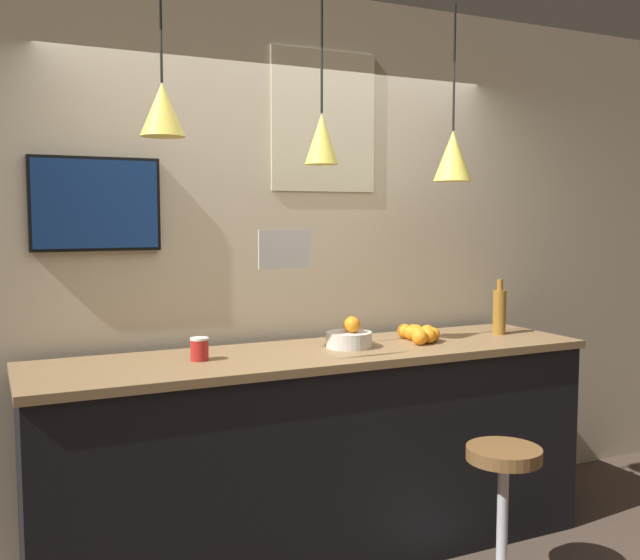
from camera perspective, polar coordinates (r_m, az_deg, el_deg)
The scene contains 13 objects.
back_wall at distance 3.89m, azimuth -2.87°, elevation 1.37°, with size 8.00×0.06×2.90m.
service_counter at distance 3.66m, azimuth 0.00°, elevation -13.69°, with size 2.81×0.69×1.04m.
bar_stool at distance 3.46m, azimuth 14.41°, elevation -17.06°, with size 0.45×0.45×0.67m.
fruit_bowl at distance 3.61m, azimuth 2.39°, elevation -4.51°, with size 0.23×0.23×0.16m.
orange_pile at distance 3.82m, azimuth 7.97°, elevation -4.28°, with size 0.20×0.29×0.09m.
juice_bottle at distance 4.12m, azimuth 14.16°, elevation -2.42°, with size 0.07×0.07×0.31m.
spread_jar at distance 3.33m, azimuth -9.62°, elevation -5.47°, with size 0.08×0.08×0.11m.
pendant_lamp_left at distance 3.23m, azimuth -12.50°, elevation 13.21°, with size 0.20×0.20×0.75m.
pendant_lamp_middle at distance 3.47m, azimuth 0.14°, elevation 11.30°, with size 0.16×0.16×0.85m.
pendant_lamp_right at distance 3.85m, azimuth 10.58°, elevation 9.78°, with size 0.20×0.20×0.91m.
mounted_tv at distance 3.57m, azimuth -17.50°, elevation 5.81°, with size 0.61×0.04×0.45m.
hanging_menu_board at distance 3.11m, azimuth -2.86°, elevation 2.49°, with size 0.24×0.01×0.17m.
wall_poster at distance 3.98m, azimuth 0.34°, elevation 12.58°, with size 0.62×0.01×0.76m.
Camera 1 is at (-1.48, -2.40, 1.70)m, focal length 40.00 mm.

